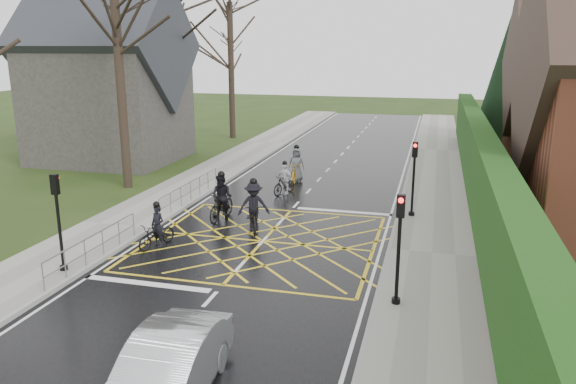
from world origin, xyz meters
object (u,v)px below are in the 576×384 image
at_px(cyclist_mid, 253,211).
at_px(car, 166,372).
at_px(cyclist_rear, 157,232).
at_px(cyclist_front, 284,182).
at_px(cyclist_back, 222,202).
at_px(cyclist_lead, 296,169).

distance_m(cyclist_mid, car, 10.96).
xyz_separation_m(cyclist_rear, cyclist_front, (2.44, 8.16, 0.06)).
height_order(cyclist_back, cyclist_lead, cyclist_back).
height_order(cyclist_rear, cyclist_mid, cyclist_mid).
bearing_deg(car, cyclist_lead, 92.69).
bearing_deg(cyclist_mid, cyclist_back, 127.92).
relative_size(cyclist_front, cyclist_lead, 0.81).
xyz_separation_m(cyclist_back, cyclist_lead, (1.33, 7.18, -0.09)).
relative_size(cyclist_rear, cyclist_back, 0.87).
bearing_deg(cyclist_mid, car, -104.36).
bearing_deg(cyclist_front, cyclist_back, -85.28).
distance_m(cyclist_mid, cyclist_lead, 8.09).
relative_size(cyclist_back, cyclist_lead, 1.00).
relative_size(cyclist_mid, car, 0.52).
distance_m(cyclist_back, cyclist_lead, 7.31).
height_order(cyclist_mid, cyclist_front, cyclist_mid).
height_order(cyclist_rear, car, cyclist_rear).
bearing_deg(cyclist_back, cyclist_lead, 85.05).
height_order(cyclist_front, car, cyclist_front).
distance_m(cyclist_front, car, 16.41).
bearing_deg(cyclist_back, cyclist_front, 78.48).
bearing_deg(cyclist_rear, cyclist_front, 90.52).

